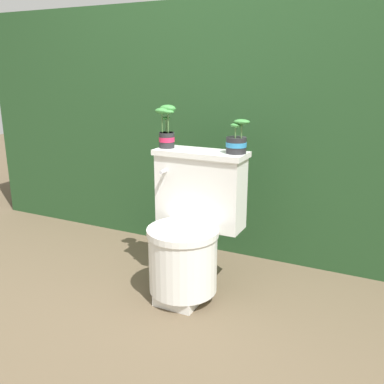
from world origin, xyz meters
TOP-DOWN VIEW (x-y plane):
  - ground_plane at (0.00, 0.00)m, footprint 12.00×12.00m
  - hedge_backdrop at (0.00, 1.23)m, footprint 4.10×1.06m
  - toilet at (0.05, 0.10)m, footprint 0.52×0.52m
  - potted_plant_left at (-0.16, 0.22)m, footprint 0.12×0.10m
  - potted_plant_midleft at (0.26, 0.23)m, footprint 0.14×0.11m

SIDE VIEW (x-z plane):
  - ground_plane at x=0.00m, z-range 0.00..0.00m
  - toilet at x=0.05m, z-range -0.02..0.78m
  - hedge_backdrop at x=0.00m, z-range 0.00..1.66m
  - potted_plant_midleft at x=0.26m, z-range 0.77..0.96m
  - potted_plant_left at x=-0.16m, z-range 0.79..1.03m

